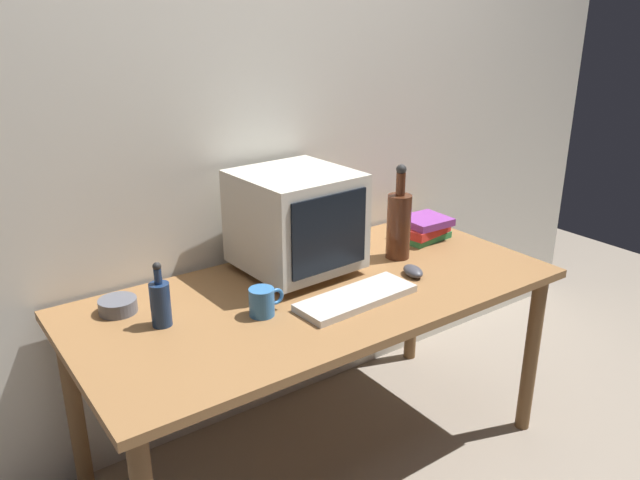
# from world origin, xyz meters

# --- Properties ---
(ground_plane) EXTENTS (6.00, 6.00, 0.00)m
(ground_plane) POSITION_xyz_m (0.00, 0.00, 0.00)
(ground_plane) COLOR gray
(back_wall) EXTENTS (4.00, 0.08, 2.50)m
(back_wall) POSITION_xyz_m (0.00, 0.45, 1.25)
(back_wall) COLOR silver
(back_wall) RESTS_ON ground
(desk) EXTENTS (1.67, 0.79, 0.70)m
(desk) POSITION_xyz_m (0.00, 0.00, 0.62)
(desk) COLOR olive
(desk) RESTS_ON ground
(crt_monitor) EXTENTS (0.40, 0.40, 0.37)m
(crt_monitor) POSITION_xyz_m (0.02, 0.18, 0.89)
(crt_monitor) COLOR beige
(crt_monitor) RESTS_ON desk
(keyboard) EXTENTS (0.43, 0.17, 0.02)m
(keyboard) POSITION_xyz_m (0.04, -0.14, 0.71)
(keyboard) COLOR beige
(keyboard) RESTS_ON desk
(computer_mouse) EXTENTS (0.09, 0.11, 0.04)m
(computer_mouse) POSITION_xyz_m (0.34, -0.10, 0.72)
(computer_mouse) COLOR #3F3F47
(computer_mouse) RESTS_ON desk
(bottle_tall) EXTENTS (0.09, 0.09, 0.37)m
(bottle_tall) POSITION_xyz_m (0.41, 0.06, 0.84)
(bottle_tall) COLOR #472314
(bottle_tall) RESTS_ON desk
(bottle_short) EXTENTS (0.06, 0.06, 0.21)m
(bottle_short) POSITION_xyz_m (-0.54, 0.07, 0.78)
(bottle_short) COLOR navy
(bottle_short) RESTS_ON desk
(book_stack) EXTENTS (0.23, 0.17, 0.09)m
(book_stack) POSITION_xyz_m (0.64, 0.15, 0.75)
(book_stack) COLOR #33894C
(book_stack) RESTS_ON desk
(mug) EXTENTS (0.12, 0.08, 0.09)m
(mug) POSITION_xyz_m (-0.26, -0.05, 0.75)
(mug) COLOR #3370B2
(mug) RESTS_ON desk
(cd_spindle) EXTENTS (0.12, 0.12, 0.04)m
(cd_spindle) POSITION_xyz_m (-0.62, 0.23, 0.72)
(cd_spindle) COLOR #595B66
(cd_spindle) RESTS_ON desk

